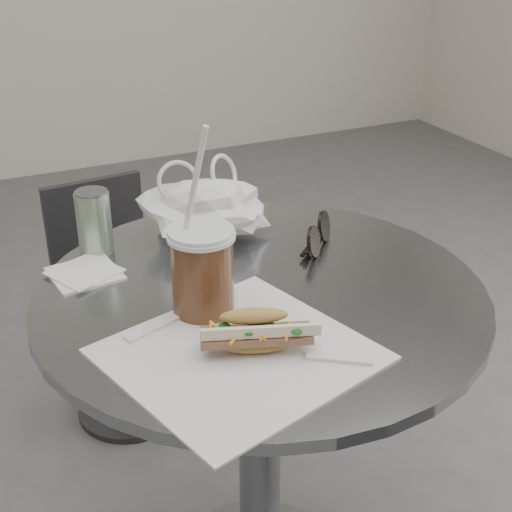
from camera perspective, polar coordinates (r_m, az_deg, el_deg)
name	(u,v)px	position (r m, az deg, el deg)	size (l,w,h in m)	color
cafe_table	(260,418)	(1.35, 0.33, -12.80)	(0.76, 0.76, 0.74)	slate
chair_far	(119,317)	(2.00, -10.87, -4.78)	(0.34, 0.36, 0.65)	#313234
sandwich_paper	(239,354)	(1.03, -1.39, -7.85)	(0.34, 0.32, 0.00)	white
banh_mi	(255,332)	(1.02, -0.06, -6.07)	(0.21, 0.14, 0.07)	#B89345
iced_coffee	(202,270)	(1.10, -4.33, -1.12)	(0.11, 0.11, 0.31)	brown
sunglasses	(317,236)	(1.33, 4.93, 1.59)	(0.11, 0.11, 0.06)	black
plastic_bag	(206,211)	(1.35, -4.00, 3.60)	(0.23, 0.17, 0.11)	white
napkin_stack	(85,273)	(1.27, -13.55, -1.35)	(0.14, 0.14, 0.01)	white
drink_can	(94,222)	(1.33, -12.82, 2.67)	(0.06, 0.06, 0.12)	#598B51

